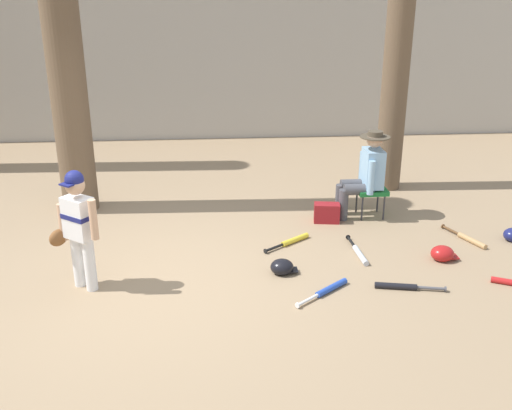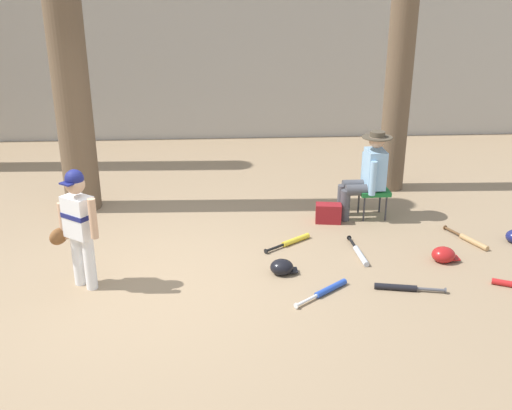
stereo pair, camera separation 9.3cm
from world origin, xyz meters
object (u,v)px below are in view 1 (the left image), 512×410
(batting_helmet_black, at_px, (282,267))
(bat_yellow_trainer, at_px, (292,241))
(seated_spectator, at_px, (365,172))
(bat_blue_youth, at_px, (328,290))
(bat_aluminum_silver, at_px, (359,253))
(tree_near_player, at_px, (60,14))
(bat_black_composite, at_px, (402,286))
(tree_behind_spectator, at_px, (397,65))
(young_ballplayer, at_px, (78,223))
(handbag_beside_stool, at_px, (327,213))
(bat_wood_tan, at_px, (468,239))
(batting_helmet_red, at_px, (443,254))
(folding_stool, at_px, (371,191))

(batting_helmet_black, bearing_deg, bat_yellow_trainer, 74.76)
(seated_spectator, bearing_deg, bat_blue_youth, -113.06)
(bat_aluminum_silver, bearing_deg, tree_near_player, 153.08)
(bat_black_composite, height_order, bat_blue_youth, same)
(tree_behind_spectator, bearing_deg, young_ballplayer, -144.68)
(tree_behind_spectator, bearing_deg, batting_helmet_black, -125.63)
(tree_near_player, height_order, bat_blue_youth, tree_near_player)
(bat_yellow_trainer, bearing_deg, batting_helmet_black, -105.24)
(young_ballplayer, bearing_deg, bat_black_composite, -5.16)
(bat_aluminum_silver, bearing_deg, handbag_beside_stool, 100.31)
(batting_helmet_black, bearing_deg, young_ballplayer, -175.84)
(bat_yellow_trainer, relative_size, bat_wood_tan, 0.87)
(tree_behind_spectator, relative_size, bat_yellow_trainer, 7.02)
(batting_helmet_red, bearing_deg, young_ballplayer, -175.11)
(folding_stool, xyz_separation_m, bat_wood_tan, (1.02, -0.93, -0.33))
(tree_near_player, height_order, bat_black_composite, tree_near_player)
(folding_stool, distance_m, bat_wood_tan, 1.42)
(young_ballplayer, height_order, bat_yellow_trainer, young_ballplayer)
(bat_wood_tan, xyz_separation_m, bat_blue_youth, (-2.00, -1.13, 0.00))
(bat_yellow_trainer, bearing_deg, bat_aluminum_silver, -28.21)
(folding_stool, height_order, seated_spectator, seated_spectator)
(batting_helmet_black, bearing_deg, bat_aluminum_silver, 21.18)
(batting_helmet_black, bearing_deg, folding_stool, 48.66)
(bat_wood_tan, xyz_separation_m, batting_helmet_red, (-0.52, -0.48, 0.05))
(tree_near_player, height_order, bat_wood_tan, tree_near_player)
(bat_wood_tan, bearing_deg, batting_helmet_black, -164.58)
(bat_aluminum_silver, bearing_deg, bat_yellow_trainer, 151.79)
(tree_behind_spectator, height_order, batting_helmet_red, tree_behind_spectator)
(young_ballplayer, xyz_separation_m, seated_spectator, (3.44, 1.75, -0.10))
(tree_near_player, xyz_separation_m, handbag_beside_stool, (3.40, -0.77, -2.52))
(batting_helmet_black, bearing_deg, bat_black_composite, -20.59)
(bat_yellow_trainer, bearing_deg, bat_black_composite, -50.74)
(batting_helmet_black, height_order, batting_helmet_red, batting_helmet_red)
(tree_near_player, relative_size, bat_wood_tan, 8.76)
(young_ballplayer, relative_size, handbag_beside_stool, 3.84)
(young_ballplayer, height_order, bat_aluminum_silver, young_ballplayer)
(young_ballplayer, distance_m, bat_wood_tan, 4.69)
(handbag_beside_stool, bearing_deg, bat_black_composite, -76.60)
(folding_stool, bearing_deg, tree_behind_spectator, 63.74)
(bat_blue_youth, distance_m, batting_helmet_black, 0.63)
(young_ballplayer, bearing_deg, bat_wood_tan, 10.24)
(bat_yellow_trainer, distance_m, batting_helmet_black, 0.80)
(bat_aluminum_silver, distance_m, bat_blue_youth, 0.99)
(seated_spectator, relative_size, batting_helmet_black, 3.91)
(tree_near_player, xyz_separation_m, tree_behind_spectator, (4.60, 0.56, -0.75))
(bat_wood_tan, distance_m, bat_aluminum_silver, 1.49)
(young_ballplayer, xyz_separation_m, bat_black_composite, (3.35, -0.30, -0.71))
(bat_black_composite, xyz_separation_m, batting_helmet_red, (0.69, 0.65, 0.05))
(folding_stool, relative_size, bat_yellow_trainer, 0.67)
(batting_helmet_red, bearing_deg, batting_helmet_black, -174.29)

